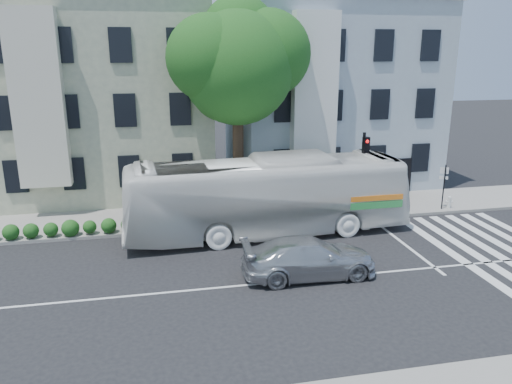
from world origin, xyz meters
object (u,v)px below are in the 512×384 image
object	(u,v)px
traffic_signal	(363,165)
fire_hydrant	(449,202)
bus	(267,196)
sedan	(309,258)

from	to	relation	value
traffic_signal	fire_hydrant	world-z (taller)	traffic_signal
bus	fire_hydrant	world-z (taller)	bus
fire_hydrant	traffic_signal	bearing A→B (deg)	-173.46
sedan	fire_hydrant	xyz separation A→B (m)	(9.86, 6.23, -0.27)
traffic_signal	sedan	bearing A→B (deg)	-141.16
sedan	traffic_signal	bearing A→B (deg)	-38.27
sedan	fire_hydrant	world-z (taller)	sedan
sedan	traffic_signal	world-z (taller)	traffic_signal
bus	traffic_signal	bearing A→B (deg)	-83.82
sedan	fire_hydrant	size ratio (longest dim) A/B	7.91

